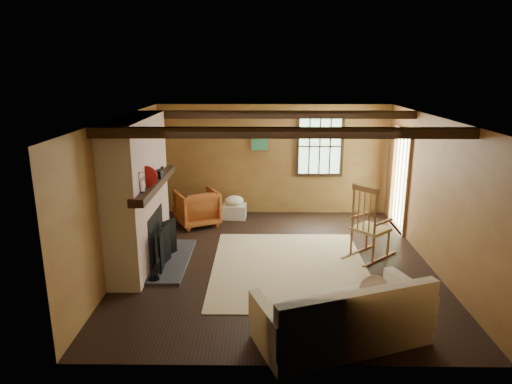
{
  "coord_description": "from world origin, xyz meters",
  "views": [
    {
      "loc": [
        -0.26,
        -7.05,
        3.12
      ],
      "look_at": [
        -0.35,
        0.4,
        1.11
      ],
      "focal_mm": 32.0,
      "sensor_mm": 36.0,
      "label": 1
    }
  ],
  "objects_px": {
    "fireplace": "(140,198)",
    "armchair": "(197,208)",
    "rocking_chair": "(369,227)",
    "laundry_basket": "(234,211)",
    "sofa": "(344,320)"
  },
  "relations": [
    {
      "from": "fireplace",
      "to": "rocking_chair",
      "type": "height_order",
      "value": "fireplace"
    },
    {
      "from": "fireplace",
      "to": "armchair",
      "type": "height_order",
      "value": "fireplace"
    },
    {
      "from": "rocking_chair",
      "to": "armchair",
      "type": "height_order",
      "value": "rocking_chair"
    },
    {
      "from": "armchair",
      "to": "rocking_chair",
      "type": "bearing_deg",
      "value": 125.72
    },
    {
      "from": "armchair",
      "to": "sofa",
      "type": "bearing_deg",
      "value": 92.02
    },
    {
      "from": "rocking_chair",
      "to": "sofa",
      "type": "distance_m",
      "value": 2.7
    },
    {
      "from": "rocking_chair",
      "to": "sofa",
      "type": "bearing_deg",
      "value": 119.52
    },
    {
      "from": "fireplace",
      "to": "sofa",
      "type": "height_order",
      "value": "fireplace"
    },
    {
      "from": "fireplace",
      "to": "laundry_basket",
      "type": "bearing_deg",
      "value": 59.2
    },
    {
      "from": "fireplace",
      "to": "armchair",
      "type": "bearing_deg",
      "value": 71.2
    },
    {
      "from": "rocking_chair",
      "to": "laundry_basket",
      "type": "xyz_separation_m",
      "value": [
        -2.41,
        2.07,
        -0.4
      ]
    },
    {
      "from": "sofa",
      "to": "armchair",
      "type": "distance_m",
      "value": 4.78
    },
    {
      "from": "laundry_basket",
      "to": "armchair",
      "type": "height_order",
      "value": "armchair"
    },
    {
      "from": "sofa",
      "to": "laundry_basket",
      "type": "height_order",
      "value": "sofa"
    },
    {
      "from": "rocking_chair",
      "to": "laundry_basket",
      "type": "height_order",
      "value": "rocking_chair"
    }
  ]
}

